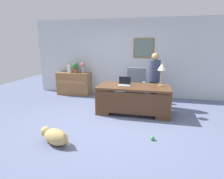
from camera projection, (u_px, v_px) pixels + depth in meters
ground_plane at (113, 123)px, 4.47m from camera, size 12.00×12.00×0.00m
back_wall at (129, 58)px, 6.61m from camera, size 7.00×0.16×2.70m
desk at (133, 98)px, 5.03m from camera, size 1.92×0.91×0.76m
credenza at (74, 83)px, 6.94m from camera, size 1.22×0.50×0.82m
armchair at (136, 87)px, 6.02m from camera, size 0.60×0.59×1.09m
person_standing at (154, 79)px, 5.51m from camera, size 0.32×0.32×1.60m
dog_lying at (55, 136)px, 3.51m from camera, size 0.70×0.46×0.30m
laptop at (125, 83)px, 5.04m from camera, size 0.32×0.22×0.22m
desk_lamp at (162, 68)px, 4.86m from camera, size 0.22×0.22×0.60m
vase_with_flowers at (83, 67)px, 6.71m from camera, size 0.17×0.17×0.38m
vase_empty at (70, 69)px, 6.84m from camera, size 0.14×0.14×0.27m
potted_plant at (75, 67)px, 6.78m from camera, size 0.24×0.24×0.36m
dog_toy_ball at (152, 138)px, 3.67m from camera, size 0.08×0.08×0.08m
dog_toy_bone at (58, 134)px, 3.88m from camera, size 0.14×0.14×0.05m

